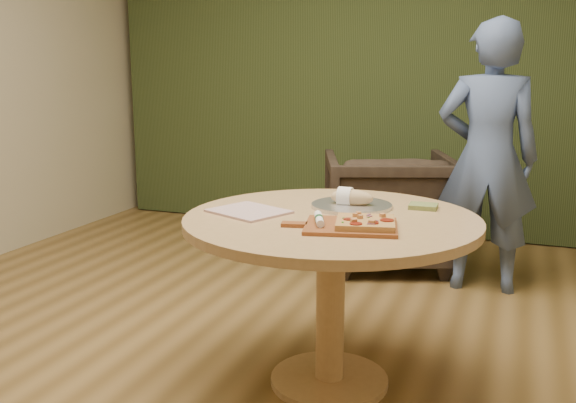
# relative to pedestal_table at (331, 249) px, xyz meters

# --- Properties ---
(room_shell) EXTENTS (5.04, 6.04, 2.84)m
(room_shell) POSITION_rel_pedestal_table_xyz_m (-0.34, -0.15, 0.79)
(room_shell) COLOR olive
(room_shell) RESTS_ON ground
(curtain) EXTENTS (4.80, 0.14, 2.78)m
(curtain) POSITION_rel_pedestal_table_xyz_m (-0.34, 2.75, 0.79)
(curtain) COLOR #273317
(curtain) RESTS_ON ground
(pedestal_table) EXTENTS (1.23, 1.23, 0.75)m
(pedestal_table) POSITION_rel_pedestal_table_xyz_m (0.00, 0.00, 0.00)
(pedestal_table) COLOR tan
(pedestal_table) RESTS_ON ground
(pizza_paddle) EXTENTS (0.47, 0.35, 0.01)m
(pizza_paddle) POSITION_rel_pedestal_table_xyz_m (0.12, -0.17, 0.15)
(pizza_paddle) COLOR brown
(pizza_paddle) RESTS_ON pedestal_table
(flatbread_pizza) EXTENTS (0.26, 0.26, 0.04)m
(flatbread_pizza) POSITION_rel_pedestal_table_xyz_m (0.18, -0.16, 0.17)
(flatbread_pizza) COLOR #B88A48
(flatbread_pizza) RESTS_ON pizza_paddle
(cutlery_roll) EXTENTS (0.09, 0.19, 0.03)m
(cutlery_roll) POSITION_rel_pedestal_table_xyz_m (0.00, -0.18, 0.17)
(cutlery_roll) COLOR white
(cutlery_roll) RESTS_ON pizza_paddle
(newspaper) EXTENTS (0.38, 0.35, 0.01)m
(newspaper) POSITION_rel_pedestal_table_xyz_m (-0.35, -0.05, 0.15)
(newspaper) COLOR silver
(newspaper) RESTS_ON pedestal_table
(serving_tray) EXTENTS (0.36, 0.36, 0.02)m
(serving_tray) POSITION_rel_pedestal_table_xyz_m (0.03, 0.20, 0.15)
(serving_tray) COLOR silver
(serving_tray) RESTS_ON pedestal_table
(bread_roll) EXTENTS (0.19, 0.09, 0.09)m
(bread_roll) POSITION_rel_pedestal_table_xyz_m (0.02, 0.20, 0.18)
(bread_roll) COLOR tan
(bread_roll) RESTS_ON serving_tray
(green_packet) EXTENTS (0.12, 0.10, 0.02)m
(green_packet) POSITION_rel_pedestal_table_xyz_m (0.33, 0.28, 0.15)
(green_packet) COLOR #52642D
(green_packet) RESTS_ON pedestal_table
(armchair) EXTENTS (1.06, 1.02, 0.87)m
(armchair) POSITION_rel_pedestal_table_xyz_m (-0.13, 1.80, -0.18)
(armchair) COLOR black
(armchair) RESTS_ON ground
(person_standing) EXTENTS (0.64, 0.45, 1.64)m
(person_standing) POSITION_rel_pedestal_table_xyz_m (0.53, 1.52, 0.21)
(person_standing) COLOR #495D89
(person_standing) RESTS_ON ground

